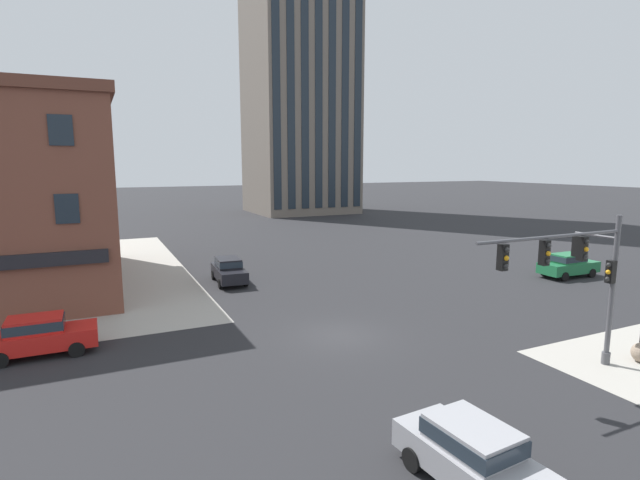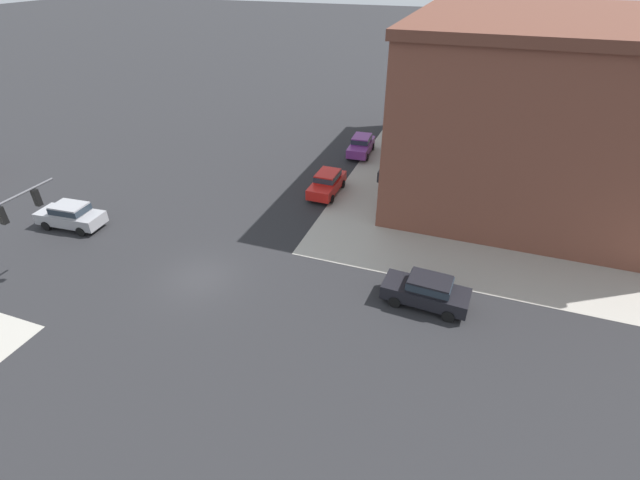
% 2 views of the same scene
% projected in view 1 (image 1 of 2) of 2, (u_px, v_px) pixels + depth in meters
% --- Properties ---
extents(ground_plane, '(320.00, 320.00, 0.00)m').
position_uv_depth(ground_plane, '(340.00, 336.00, 22.81)').
color(ground_plane, '#262628').
extents(traffic_signal_main, '(7.31, 2.09, 6.06)m').
position_uv_depth(traffic_signal_main, '(581.00, 270.00, 18.40)').
color(traffic_signal_main, '#4C4C51').
rests_on(traffic_signal_main, ground).
extents(car_main_northbound_near, '(2.14, 4.52, 1.68)m').
position_uv_depth(car_main_northbound_near, '(475.00, 455.00, 11.91)').
color(car_main_northbound_near, '#99999E').
rests_on(car_main_northbound_near, ground).
extents(car_main_southbound_far, '(2.10, 4.50, 1.68)m').
position_uv_depth(car_main_southbound_far, '(229.00, 269.00, 32.86)').
color(car_main_southbound_far, black).
rests_on(car_main_southbound_far, ground).
extents(car_cross_eastbound, '(4.44, 1.97, 1.68)m').
position_uv_depth(car_cross_eastbound, '(568.00, 264.00, 34.53)').
color(car_cross_eastbound, '#1E6B3D').
rests_on(car_cross_eastbound, ground).
extents(car_parked_curb, '(4.41, 1.91, 1.68)m').
position_uv_depth(car_parked_curb, '(39.00, 334.00, 20.34)').
color(car_parked_curb, red).
rests_on(car_parked_curb, ground).
extents(residential_tower_skyline_right, '(16.03, 15.05, 64.31)m').
position_uv_depth(residential_tower_skyline_right, '(299.00, 10.00, 76.78)').
color(residential_tower_skyline_right, '#70665B').
rests_on(residential_tower_skyline_right, ground).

